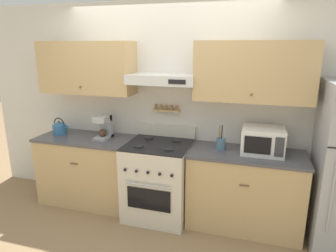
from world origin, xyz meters
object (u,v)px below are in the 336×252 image
Objects in this scene: tea_kettle at (60,128)px; coffee_maker at (104,126)px; stove_range at (159,179)px; utensil_crock at (221,143)px; microwave at (263,140)px.

coffee_maker reaches higher than tea_kettle.
stove_range is 0.88m from utensil_crock.
stove_range is 4.64× the size of tea_kettle.
stove_range is 3.68× the size of coffee_maker.
microwave and utensil_crock have the same top height.
microwave reaches higher than tea_kettle.
tea_kettle is 0.65m from coffee_maker.
utensil_crock is (-0.45, -0.02, -0.07)m from microwave.
tea_kettle is at bearing -179.60° from microwave.
tea_kettle is at bearing 176.56° from stove_range.
microwave reaches higher than stove_range.
microwave is 0.45m from utensil_crock.
stove_range is at bearing -8.74° from coffee_maker.
microwave is at bearing -0.44° from coffee_maker.
utensil_crock is at bearing -177.71° from microwave.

